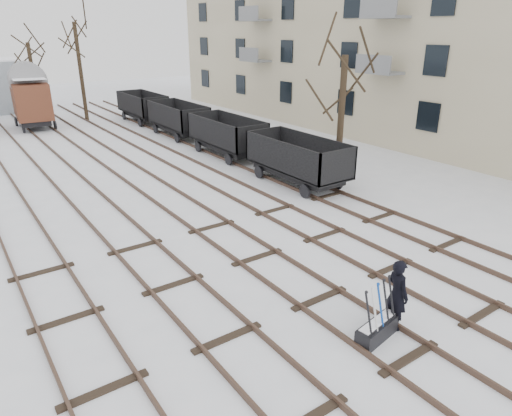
{
  "coord_description": "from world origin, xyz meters",
  "views": [
    {
      "loc": [
        -7.65,
        -7.87,
        7.02
      ],
      "look_at": [
        0.79,
        4.2,
        1.2
      ],
      "focal_mm": 32.0,
      "sensor_mm": 36.0,
      "label": 1
    }
  ],
  "objects_px": {
    "ground_frame": "(377,329)",
    "worker": "(397,294)",
    "box_van_wagon": "(31,99)",
    "freight_wagon_a": "(297,167)"
  },
  "relations": [
    {
      "from": "ground_frame",
      "to": "box_van_wagon",
      "type": "height_order",
      "value": "box_van_wagon"
    },
    {
      "from": "ground_frame",
      "to": "freight_wagon_a",
      "type": "height_order",
      "value": "freight_wagon_a"
    },
    {
      "from": "freight_wagon_a",
      "to": "box_van_wagon",
      "type": "xyz_separation_m",
      "value": [
        -7.64,
        21.58,
        1.32
      ]
    },
    {
      "from": "ground_frame",
      "to": "box_van_wagon",
      "type": "bearing_deg",
      "value": 83.38
    },
    {
      "from": "ground_frame",
      "to": "freight_wagon_a",
      "type": "xyz_separation_m",
      "value": [
        6.03,
        10.27,
        0.57
      ]
    },
    {
      "from": "worker",
      "to": "box_van_wagon",
      "type": "distance_m",
      "value": 31.86
    },
    {
      "from": "freight_wagon_a",
      "to": "ground_frame",
      "type": "bearing_deg",
      "value": -120.45
    },
    {
      "from": "box_van_wagon",
      "to": "ground_frame",
      "type": "bearing_deg",
      "value": -82.0
    },
    {
      "from": "ground_frame",
      "to": "worker",
      "type": "xyz_separation_m",
      "value": [
        0.75,
        0.1,
        0.65
      ]
    },
    {
      "from": "freight_wagon_a",
      "to": "box_van_wagon",
      "type": "bearing_deg",
      "value": 109.5
    }
  ]
}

